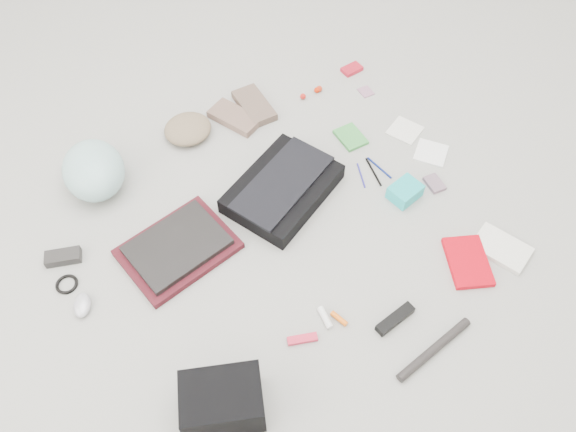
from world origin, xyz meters
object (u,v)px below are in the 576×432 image
bike_helmet (94,170)px  camera_bag (223,401)px  book_red (468,262)px  accordion_wallet (405,192)px  messenger_bag (283,189)px  laptop (177,245)px

bike_helmet → camera_bag: bearing=-80.2°
bike_helmet → book_red: bearing=-37.0°
accordion_wallet → camera_bag: bearing=-169.8°
book_red → accordion_wallet: accordion_wallet is taller
messenger_bag → laptop: messenger_bag is taller
accordion_wallet → book_red: bearing=-99.3°
accordion_wallet → laptop: bearing=154.9°
laptop → camera_bag: 0.58m
messenger_bag → book_red: (0.40, -0.58, -0.02)m
messenger_bag → camera_bag: size_ratio=1.78×
bike_helmet → camera_bag: bike_helmet is taller
laptop → accordion_wallet: accordion_wallet is taller
book_red → accordion_wallet: (-0.01, 0.34, 0.02)m
messenger_bag → camera_bag: camera_bag is taller
messenger_bag → accordion_wallet: bearing=-56.1°
bike_helmet → camera_bag: (0.03, -1.00, -0.01)m
laptop → camera_bag: bearing=-110.8°
camera_bag → book_red: bearing=23.6°
messenger_bag → accordion_wallet: size_ratio=3.62×
bike_helmet → accordion_wallet: (0.96, -0.63, -0.06)m
bike_helmet → messenger_bag: bearing=-26.3°
laptop → bike_helmet: bearing=97.7°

